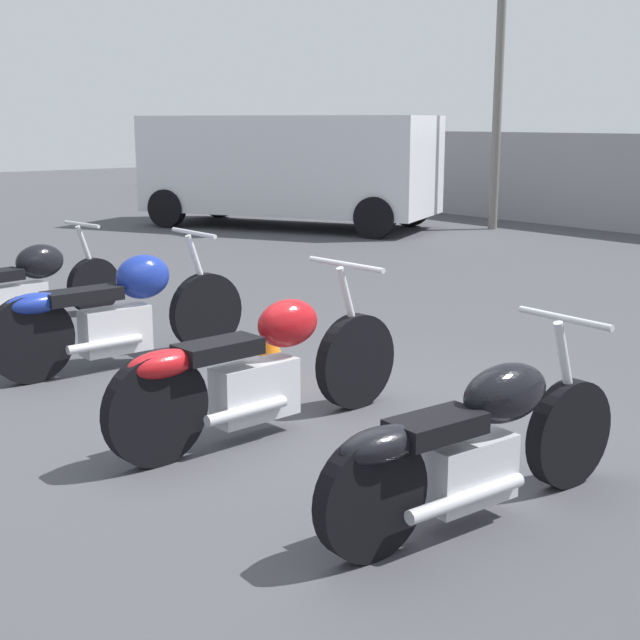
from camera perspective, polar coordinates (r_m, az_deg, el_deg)
ground_plane at (r=5.87m, az=-1.77°, el=-6.52°), size 60.00×60.00×0.00m
motorcycle_slot_0 at (r=8.90m, az=-18.68°, el=2.12°), size 0.64×2.10×0.94m
motorcycle_slot_1 at (r=7.24m, az=-12.72°, el=0.59°), size 0.65×2.21×1.03m
motorcycle_slot_2 at (r=5.51m, az=-3.97°, el=-3.18°), size 0.69×2.23×1.02m
motorcycle_slot_3 at (r=4.40m, az=9.86°, el=-7.80°), size 0.58×1.97×0.96m
parked_van at (r=16.52m, az=-1.97°, el=9.87°), size 5.61×4.29×2.01m
traffic_cone_far at (r=6.65m, az=-3.17°, el=-2.22°), size 0.34×0.34×0.44m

